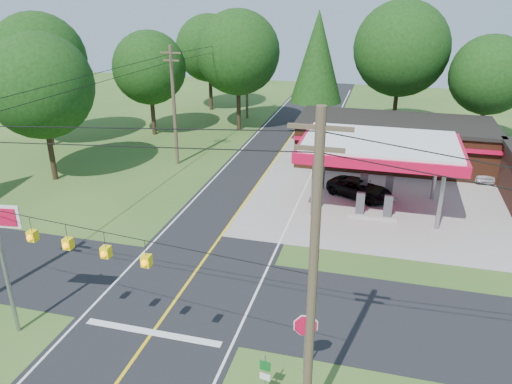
% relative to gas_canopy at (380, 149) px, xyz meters
% --- Properties ---
extents(ground, '(120.00, 120.00, 0.00)m').
position_rel_gas_canopy_xyz_m(ground, '(-9.00, -13.00, -4.27)').
color(ground, '#2E561E').
rests_on(ground, ground).
extents(main_highway, '(8.00, 120.00, 0.02)m').
position_rel_gas_canopy_xyz_m(main_highway, '(-9.00, -13.00, -4.26)').
color(main_highway, black).
rests_on(main_highway, ground).
extents(cross_road, '(70.00, 7.00, 0.02)m').
position_rel_gas_canopy_xyz_m(cross_road, '(-9.00, -13.00, -4.25)').
color(cross_road, black).
rests_on(cross_road, ground).
extents(lane_center_yellow, '(0.15, 110.00, 0.00)m').
position_rel_gas_canopy_xyz_m(lane_center_yellow, '(-9.00, -13.00, -4.24)').
color(lane_center_yellow, yellow).
rests_on(lane_center_yellow, main_highway).
extents(gas_canopy, '(10.60, 7.40, 4.88)m').
position_rel_gas_canopy_xyz_m(gas_canopy, '(0.00, 0.00, 0.00)').
color(gas_canopy, gray).
rests_on(gas_canopy, ground).
extents(convenience_store, '(16.40, 7.55, 3.80)m').
position_rel_gas_canopy_xyz_m(convenience_store, '(1.00, 9.98, -2.35)').
color(convenience_store, '#542918').
rests_on(convenience_store, ground).
extents(utility_pole_near_right, '(1.80, 0.30, 11.50)m').
position_rel_gas_canopy_xyz_m(utility_pole_near_right, '(-1.50, -20.00, 1.69)').
color(utility_pole_near_right, '#473828').
rests_on(utility_pole_near_right, ground).
extents(utility_pole_far_left, '(1.80, 0.30, 10.00)m').
position_rel_gas_canopy_xyz_m(utility_pole_far_left, '(-17.00, 5.00, 0.93)').
color(utility_pole_far_left, '#473828').
rests_on(utility_pole_far_left, ground).
extents(utility_pole_north, '(0.30, 0.30, 9.50)m').
position_rel_gas_canopy_xyz_m(utility_pole_north, '(-15.50, 22.00, 0.48)').
color(utility_pole_north, '#473828').
rests_on(utility_pole_north, ground).
extents(overhead_beacons, '(17.04, 2.04, 1.03)m').
position_rel_gas_canopy_xyz_m(overhead_beacons, '(-10.00, -19.00, 1.95)').
color(overhead_beacons, black).
rests_on(overhead_beacons, ground).
extents(treeline_backdrop, '(70.27, 51.59, 13.30)m').
position_rel_gas_canopy_xyz_m(treeline_backdrop, '(-8.18, 11.01, 3.22)').
color(treeline_backdrop, '#332316').
rests_on(treeline_backdrop, ground).
extents(suv_car, '(6.38, 6.38, 1.32)m').
position_rel_gas_canopy_xyz_m(suv_car, '(-1.15, 1.50, -3.60)').
color(suv_car, black).
rests_on(suv_car, ground).
extents(sedan_car, '(4.17, 4.17, 1.29)m').
position_rel_gas_canopy_xyz_m(sedan_car, '(8.00, 8.00, -3.62)').
color(sedan_car, silver).
rests_on(sedan_car, ground).
extents(octagonal_stop_sign, '(0.98, 0.27, 2.93)m').
position_rel_gas_canopy_xyz_m(octagonal_stop_sign, '(-2.00, -17.47, -2.05)').
color(octagonal_stop_sign, gray).
rests_on(octagonal_stop_sign, ground).
extents(route_sign_post, '(0.42, 0.11, 2.04)m').
position_rel_gas_canopy_xyz_m(route_sign_post, '(-3.20, -19.02, -3.06)').
color(route_sign_post, gray).
rests_on(route_sign_post, ground).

